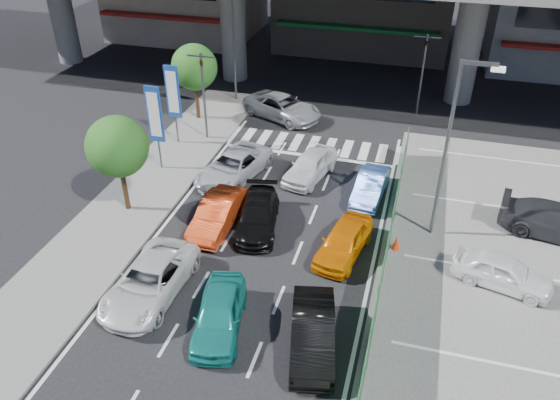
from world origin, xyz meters
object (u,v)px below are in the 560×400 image
(tree_far, at_px, (194,67))
(taxi_orange_right, at_px, (344,241))
(hatch_black_mid_right, at_px, (313,333))
(traffic_cone, at_px, (396,242))
(street_lamp_right, at_px, (453,138))
(sedan_white_mid_left, at_px, (150,281))
(traffic_light_right, at_px, (425,54))
(traffic_light_left, at_px, (202,75))
(signboard_far, at_px, (173,94))
(crossing_wagon_silver, at_px, (283,107))
(signboard_near, at_px, (155,117))
(taxi_orange_left, at_px, (217,214))
(sedan_white_front_mid, at_px, (310,166))
(tree_near, at_px, (117,147))
(sedan_black_mid, at_px, (258,215))
(kei_truck_front_right, at_px, (370,186))
(wagon_silver_front_left, at_px, (234,167))
(parked_sedan_white, at_px, (503,272))
(taxi_teal_mid, at_px, (219,314))
(parked_sedan_dgrey, at_px, (558,222))
(street_lamp_left, at_px, (236,30))

(tree_far, relative_size, taxi_orange_right, 1.21)
(hatch_black_mid_right, relative_size, traffic_cone, 6.24)
(street_lamp_right, bearing_deg, sedan_white_mid_left, -145.93)
(taxi_orange_right, bearing_deg, traffic_light_right, 93.60)
(traffic_light_left, bearing_deg, street_lamp_right, -24.16)
(signboard_far, distance_m, crossing_wagon_silver, 7.47)
(crossing_wagon_silver, bearing_deg, signboard_near, 174.70)
(taxi_orange_left, distance_m, sedan_white_front_mid, 6.24)
(traffic_light_left, height_order, tree_near, traffic_light_left)
(sedan_black_mid, height_order, taxi_orange_right, taxi_orange_right)
(taxi_orange_right, relative_size, kei_truck_front_right, 1.07)
(traffic_light_left, distance_m, wagon_silver_front_left, 5.88)
(signboard_near, xyz_separation_m, taxi_orange_right, (10.67, -4.52, -2.39))
(kei_truck_front_right, distance_m, crossing_wagon_silver, 10.29)
(tree_far, distance_m, parked_sedan_white, 21.10)
(signboard_near, height_order, signboard_far, same)
(wagon_silver_front_left, bearing_deg, street_lamp_right, 1.07)
(hatch_black_mid_right, bearing_deg, tree_far, 111.97)
(tree_near, relative_size, hatch_black_mid_right, 1.15)
(traffic_light_right, bearing_deg, wagon_silver_front_left, -128.57)
(kei_truck_front_right, height_order, parked_sedan_white, parked_sedan_white)
(traffic_light_left, xyz_separation_m, parked_sedan_white, (16.00, -8.82, -3.23))
(signboard_near, distance_m, taxi_orange_right, 11.84)
(kei_truck_front_right, bearing_deg, crossing_wagon_silver, 134.56)
(signboard_near, relative_size, taxi_teal_mid, 1.16)
(wagon_silver_front_left, bearing_deg, tree_near, -119.89)
(sedan_black_mid, relative_size, traffic_cone, 6.50)
(sedan_white_front_mid, distance_m, parked_sedan_white, 11.03)
(sedan_white_front_mid, bearing_deg, traffic_light_right, 77.30)
(taxi_orange_left, relative_size, traffic_cone, 6.24)
(sedan_black_mid, height_order, traffic_cone, sedan_black_mid)
(sedan_white_front_mid, bearing_deg, sedan_black_mid, -90.42)
(tree_far, xyz_separation_m, taxi_orange_right, (11.27, -11.03, -2.71))
(signboard_far, xyz_separation_m, kei_truck_front_right, (11.54, -2.72, -2.45))
(signboard_far, bearing_deg, traffic_light_left, 35.70)
(traffic_light_right, distance_m, sedan_white_front_mid, 11.28)
(sedan_black_mid, bearing_deg, sedan_white_front_mid, 64.45)
(wagon_silver_front_left, bearing_deg, signboard_far, 160.58)
(signboard_far, xyz_separation_m, parked_sedan_dgrey, (19.92, -3.71, -2.29))
(street_lamp_right, height_order, taxi_teal_mid, street_lamp_right)
(tree_near, bearing_deg, signboard_far, 94.90)
(traffic_light_left, distance_m, traffic_cone, 14.50)
(traffic_cone, bearing_deg, taxi_orange_right, -157.55)
(street_lamp_right, distance_m, traffic_cone, 4.93)
(taxi_teal_mid, relative_size, crossing_wagon_silver, 0.78)
(street_lamp_left, relative_size, sedan_black_mid, 1.84)
(tree_near, bearing_deg, crossing_wagon_silver, 70.52)
(traffic_light_left, height_order, taxi_orange_right, traffic_light_left)
(sedan_white_front_mid, relative_size, crossing_wagon_silver, 0.78)
(sedan_white_mid_left, height_order, taxi_orange_left, same)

